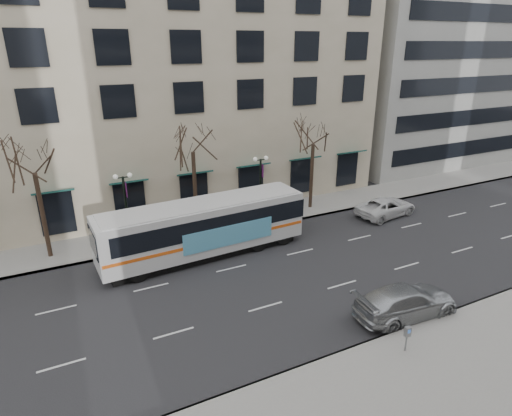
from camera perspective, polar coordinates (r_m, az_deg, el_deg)
ground at (r=25.03m, az=-1.19°, el=-10.36°), size 160.00×160.00×0.00m
sidewalk_far at (r=34.18m, az=-0.01°, el=-1.17°), size 80.00×4.00×0.15m
building_hotel at (r=40.95m, az=-17.40°, el=18.80°), size 40.00×20.00×24.00m
building_office at (r=57.66m, az=21.09°, el=24.35°), size 25.00×20.00×35.00m
tree_far_left at (r=28.88m, az=-27.75°, el=5.96°), size 3.60×3.60×8.34m
tree_far_mid at (r=30.18m, az=-8.50°, el=9.15°), size 3.60×3.60×8.55m
tree_far_right at (r=34.59m, az=7.70°, el=9.91°), size 3.60×3.60×8.06m
lamp_post_left at (r=29.63m, az=-16.91°, el=0.21°), size 1.22×0.45×5.21m
lamp_post_right at (r=32.52m, az=0.62°, el=3.02°), size 1.22×0.45×5.21m
city_bus at (r=27.82m, az=-6.83°, el=-2.45°), size 13.67×3.68×3.67m
silver_car at (r=23.51m, az=19.37°, el=-11.66°), size 5.76×2.66×1.63m
white_pickup at (r=35.95m, az=16.95°, el=0.15°), size 5.54×3.07×1.47m
pay_station at (r=20.84m, az=19.54°, el=-15.51°), size 0.29×0.21×1.27m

